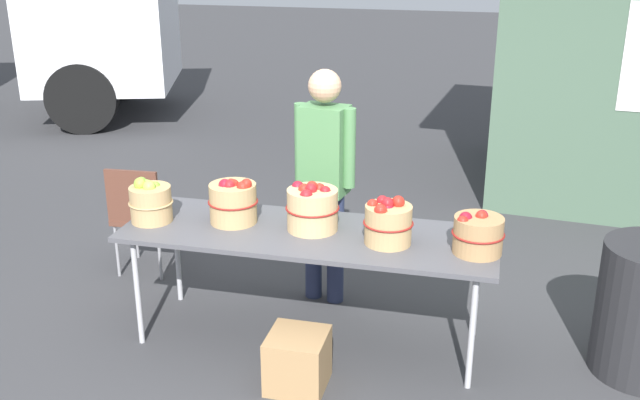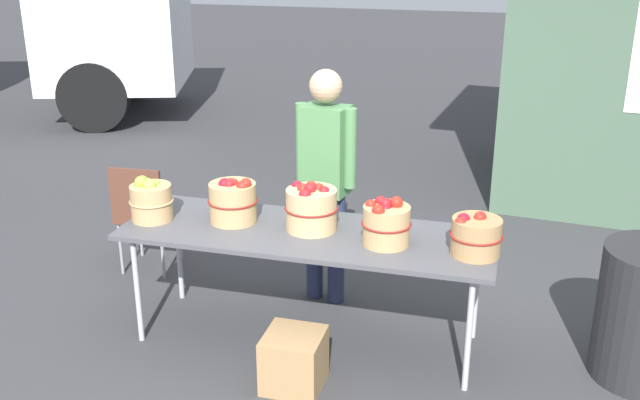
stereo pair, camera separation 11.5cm
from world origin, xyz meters
name	(u,v)px [view 1 (the left image)]	position (x,y,z in m)	size (l,w,h in m)	color
ground_plane	(309,338)	(0.00, 0.00, 0.00)	(40.00, 40.00, 0.00)	#38383A
market_table	(308,238)	(0.00, 0.00, 0.71)	(2.30, 0.76, 0.75)	#4C4C51
apple_basket_green_0	(150,201)	(-1.01, -0.06, 0.88)	(0.28, 0.28, 0.29)	tan
apple_basket_red_0	(233,201)	(-0.50, 0.04, 0.89)	(0.32, 0.32, 0.30)	tan
apple_basket_red_1	(312,208)	(0.01, 0.05, 0.89)	(0.33, 0.33, 0.31)	tan
apple_basket_red_2	(388,222)	(0.50, -0.05, 0.88)	(0.30, 0.30, 0.29)	tan
apple_basket_red_3	(477,234)	(1.01, -0.06, 0.87)	(0.30, 0.30, 0.25)	#A87F51
vendor_adult	(325,170)	(-0.03, 0.56, 0.97)	(0.43, 0.27, 1.65)	#262D4C
folding_chair	(140,211)	(-1.47, 0.64, 0.51)	(0.42, 0.42, 0.86)	brown
produce_crate	(298,360)	(0.07, -0.52, 0.17)	(0.33, 0.33, 0.33)	#A87F51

